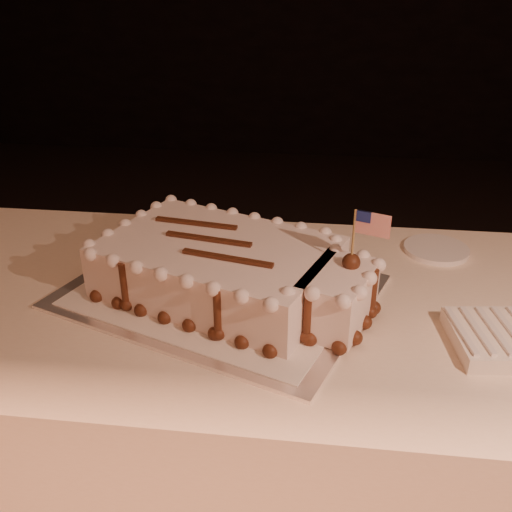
# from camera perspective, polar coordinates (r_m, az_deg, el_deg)

# --- Properties ---
(banquet_table) EXTENTS (2.40, 0.80, 0.75)m
(banquet_table) POSITION_cam_1_polar(r_m,az_deg,el_deg) (1.45, 1.02, -16.90)
(banquet_table) COLOR #FDE0C4
(banquet_table) RESTS_ON ground
(cake_board) EXTENTS (0.75, 0.65, 0.01)m
(cake_board) POSITION_cam_1_polar(r_m,az_deg,el_deg) (1.24, -3.69, -3.55)
(cake_board) COLOR white
(cake_board) RESTS_ON banquet_table
(doily) EXTENTS (0.67, 0.59, 0.00)m
(doily) POSITION_cam_1_polar(r_m,az_deg,el_deg) (1.23, -3.70, -3.35)
(doily) COLOR white
(doily) RESTS_ON cake_board
(sheet_cake) EXTENTS (0.62, 0.47, 0.23)m
(sheet_cake) POSITION_cam_1_polar(r_m,az_deg,el_deg) (1.19, -2.42, -1.39)
(sheet_cake) COLOR white
(sheet_cake) RESTS_ON doily
(side_plate) EXTENTS (0.16, 0.16, 0.01)m
(side_plate) POSITION_cam_1_polar(r_m,az_deg,el_deg) (1.47, 17.57, 0.63)
(side_plate) COLOR white
(side_plate) RESTS_ON banquet_table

